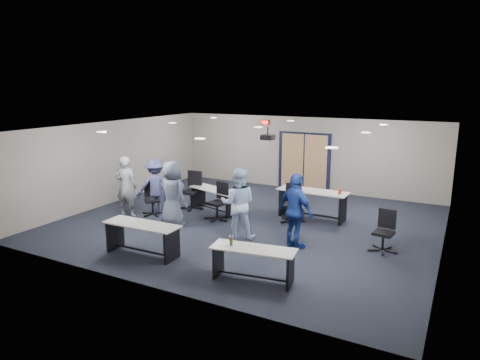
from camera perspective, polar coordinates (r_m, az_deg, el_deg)
The scene contains 24 objects.
floor at distance 12.30m, azimuth 1.32°, elevation -5.63°, with size 10.00×10.00×0.00m, color black.
back_wall at distance 16.04m, azimuth 8.61°, elevation 3.48°, with size 10.00×0.04×2.70m, color gray.
front_wall at distance 8.31m, azimuth -12.79°, elevation -5.18°, with size 10.00×0.04×2.70m, color gray.
left_wall at distance 14.84m, azimuth -16.18°, elevation 2.40°, with size 0.04×9.00×2.70m, color gray.
right_wall at distance 10.74m, azimuth 25.94°, elevation -2.12°, with size 0.04×9.00×2.70m, color gray.
ceiling at distance 11.75m, azimuth 1.38°, elevation 6.99°, with size 10.00×9.00×0.04m, color silver.
double_door at distance 16.05m, azimuth 8.53°, elevation 2.40°, with size 2.00×0.07×2.20m.
exit_sign at distance 16.45m, azimuth 3.36°, elevation 7.68°, with size 0.32×0.07×0.18m.
ceiling_projector at distance 12.10m, azimuth 3.72°, elevation 5.72°, with size 0.35×0.32×0.37m.
ceiling_can_lights at distance 11.97m, azimuth 1.92°, elevation 6.95°, with size 6.24×5.74×0.02m, color white, non-canonical shape.
table_front_left at distance 10.12m, azimuth -12.92°, elevation -6.97°, with size 1.86×0.67×0.75m.
table_front_right at distance 8.63m, azimuth 1.74°, elevation -10.38°, with size 1.76×0.81×0.94m.
table_back_left at distance 13.16m, azimuth -3.36°, elevation -2.19°, with size 1.88×1.09×0.72m.
table_back_right at distance 12.68m, azimuth 9.68°, elevation -2.55°, with size 2.08×0.76×0.97m.
chair_back_a at distance 13.54m, azimuth -6.54°, elevation -1.40°, with size 0.74×0.74×1.18m, color black, non-canonical shape.
chair_back_b at distance 12.38m, azimuth -3.07°, elevation -2.89°, with size 0.69×0.69×1.09m, color black, non-canonical shape.
chair_back_c at distance 12.25m, azimuth 7.05°, elevation -3.14°, with size 0.69×0.69×1.09m, color black, non-canonical shape.
chair_loose_left at distance 13.11m, azimuth -11.63°, elevation -2.52°, with size 0.61×0.61×0.97m, color black, non-canonical shape.
chair_loose_right at distance 10.60m, azimuth 18.60°, elevation -6.52°, with size 0.62×0.62×0.99m, color black, non-canonical shape.
person_gray at distance 13.04m, azimuth -14.94°, elevation -0.84°, with size 0.67×0.44×1.83m, color gray.
person_plaid at distance 11.87m, azimuth -8.99°, elevation -1.86°, with size 0.89×0.58×1.83m, color #505A6F.
person_lightblue at distance 10.79m, azimuth -0.24°, elevation -3.16°, with size 0.89×0.69×1.83m, color #BFD8FC.
person_navy at distance 10.23m, azimuth 7.44°, elevation -4.15°, with size 1.07×0.45×1.83m, color navy.
person_back at distance 13.16m, azimuth -11.19°, elevation -0.84°, with size 1.09×0.63×1.69m, color #3D426F.
Camera 1 is at (5.24, -10.45, 3.83)m, focal length 32.00 mm.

